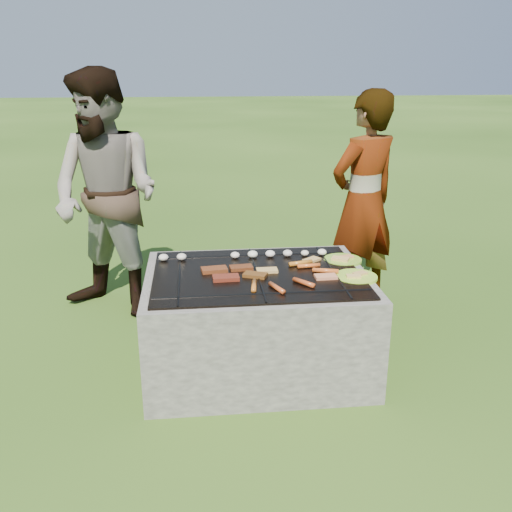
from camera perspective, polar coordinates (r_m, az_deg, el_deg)
The scene contains 10 objects.
lawn at distance 3.59m, azimuth 0.09°, elevation -10.91°, with size 60.00×60.00×0.00m, color #264411.
fire_pit at distance 3.46m, azimuth 0.09°, elevation -6.84°, with size 1.30×1.00×0.62m.
mushrooms at distance 3.58m, azimuth -0.71°, elevation 0.15°, with size 1.06×0.06×0.04m.
pork_slabs at distance 3.31m, azimuth -2.46°, elevation -1.67°, with size 0.38×0.25×0.02m.
sausages at distance 3.26m, azimuth 4.06°, elevation -1.94°, with size 0.54×0.48×0.03m.
bread_on_grate at distance 3.36m, azimuth 4.47°, elevation -1.39°, with size 0.44×0.40×0.02m.
plate_far at distance 3.60m, azimuth 8.66°, elevation -0.37°, with size 0.31×0.31×0.03m.
plate_near at distance 3.33m, azimuth 9.96°, elevation -2.06°, with size 0.32×0.32×0.03m.
cook at distance 4.28m, azimuth 10.72°, elevation 5.34°, with size 0.59×0.39×1.61m, color #AA9B8E.
bystander at distance 4.19m, azimuth -14.72°, elevation 5.80°, with size 0.85×0.67×1.76m, color gray.
Camera 1 is at (-0.34, -3.10, 1.77)m, focal length 40.00 mm.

